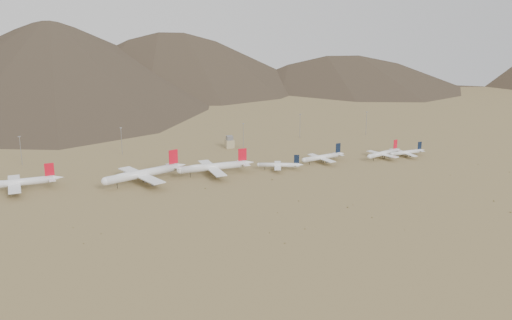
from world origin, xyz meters
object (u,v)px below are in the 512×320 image
object	(u,v)px
widebody_west	(16,183)
control_tower	(230,143)
widebody_east	(214,167)
narrowbody_b	(323,157)
widebody_centre	(143,174)
narrowbody_a	(280,165)

from	to	relation	value
widebody_west	control_tower	xyz separation A→B (m)	(190.25, 79.19, -1.24)
widebody_west	widebody_east	distance (m)	151.10
widebody_west	widebody_east	world-z (taller)	widebody_east
widebody_east	narrowbody_b	bearing A→B (deg)	0.39
widebody_centre	control_tower	world-z (taller)	widebody_centre
widebody_centre	control_tower	xyz separation A→B (m)	(97.58, 89.78, -2.36)
widebody_centre	narrowbody_b	world-z (taller)	widebody_centre
narrowbody_b	widebody_centre	bearing A→B (deg)	171.35
widebody_centre	widebody_east	xyz separation A→B (m)	(58.29, 4.02, -0.82)
widebody_west	control_tower	size ratio (longest dim) A/B	5.34
widebody_centre	narrowbody_a	bearing A→B (deg)	-20.95
widebody_centre	narrowbody_a	distance (m)	115.12
widebody_west	widebody_centre	size ratio (longest dim) A/B	0.90
widebody_west	widebody_centre	distance (m)	93.28
narrowbody_a	control_tower	bearing A→B (deg)	121.99
narrowbody_b	control_tower	bearing A→B (deg)	115.89
widebody_west	narrowbody_b	world-z (taller)	widebody_west
narrowbody_b	control_tower	xyz separation A→B (m)	(-62.57, 80.37, 0.28)
widebody_west	widebody_centre	world-z (taller)	widebody_centre
widebody_west	control_tower	bearing A→B (deg)	18.54
widebody_east	narrowbody_a	size ratio (longest dim) A/B	1.76
widebody_west	widebody_east	size ratio (longest dim) A/B	0.96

